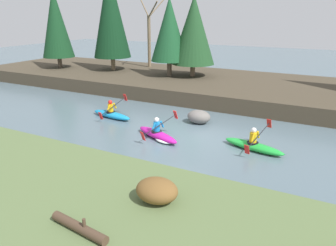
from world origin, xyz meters
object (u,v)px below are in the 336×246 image
(kayaker_trailing, at_px, (112,114))
(boulder_midstream, at_px, (199,117))
(kayaker_lead, at_px, (254,145))
(driftwood_log, at_px, (79,227))
(kayaker_middle, at_px, (159,135))

(kayaker_trailing, distance_m, boulder_midstream, 4.85)
(kayaker_lead, relative_size, driftwood_log, 1.56)
(kayaker_lead, bearing_deg, boulder_midstream, 160.42)
(kayaker_trailing, relative_size, driftwood_log, 1.56)
(kayaker_trailing, xyz_separation_m, driftwood_log, (5.85, -9.06, 0.45))
(kayaker_middle, xyz_separation_m, driftwood_log, (1.96, -7.47, 0.47))
(kayaker_lead, distance_m, kayaker_middle, 4.29)
(kayaker_lead, xyz_separation_m, kayaker_middle, (-4.23, -0.72, -0.02))
(kayaker_middle, distance_m, driftwood_log, 7.74)
(kayaker_middle, bearing_deg, kayaker_lead, 32.70)
(driftwood_log, bearing_deg, kayaker_trailing, 129.91)
(kayaker_trailing, bearing_deg, driftwood_log, -48.05)
(kayaker_trailing, distance_m, driftwood_log, 10.80)
(boulder_midstream, bearing_deg, kayaker_trailing, -163.42)
(kayaker_lead, relative_size, kayaker_trailing, 1.00)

